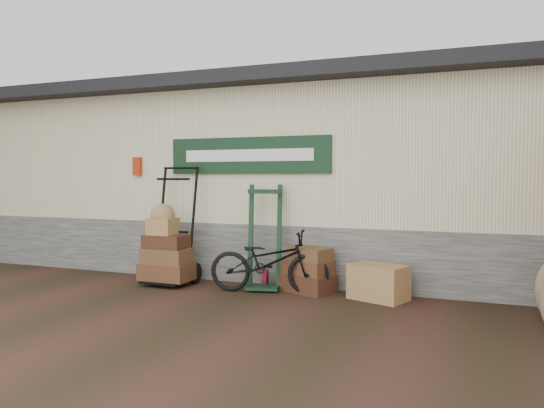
# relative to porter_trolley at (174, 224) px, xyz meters

# --- Properties ---
(ground) EXTENTS (80.00, 80.00, 0.00)m
(ground) POSITION_rel_porter_trolley_xyz_m (1.37, -0.58, -0.91)
(ground) COLOR black
(ground) RESTS_ON ground
(station_building) EXTENTS (14.40, 4.10, 3.20)m
(station_building) POSITION_rel_porter_trolley_xyz_m (1.37, 2.15, 0.70)
(station_building) COLOR #4C4C47
(station_building) RESTS_ON ground
(porter_trolley) EXTENTS (0.92, 0.69, 1.82)m
(porter_trolley) POSITION_rel_porter_trolley_xyz_m (0.00, 0.00, 0.00)
(porter_trolley) COLOR black
(porter_trolley) RESTS_ON ground
(green_barrow) EXTENTS (0.64, 0.58, 1.51)m
(green_barrow) POSITION_rel_porter_trolley_xyz_m (1.46, 0.12, -0.16)
(green_barrow) COLOR black
(green_barrow) RESTS_ON ground
(suitcase_stack) EXTENTS (0.84, 0.69, 0.64)m
(suitcase_stack) POSITION_rel_porter_trolley_xyz_m (2.11, 0.15, -0.59)
(suitcase_stack) COLOR #381D12
(suitcase_stack) RESTS_ON ground
(wicker_hamper) EXTENTS (0.83, 0.68, 0.47)m
(wicker_hamper) POSITION_rel_porter_trolley_xyz_m (3.12, 0.05, -0.68)
(wicker_hamper) COLOR brown
(wicker_hamper) RESTS_ON ground
(bicycle) EXTENTS (0.87, 1.77, 0.98)m
(bicycle) POSITION_rel_porter_trolley_xyz_m (1.62, -0.12, -0.42)
(bicycle) COLOR black
(bicycle) RESTS_ON ground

